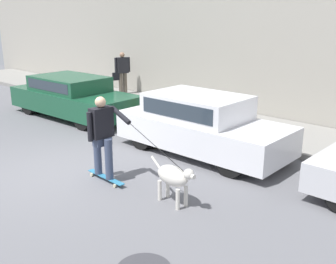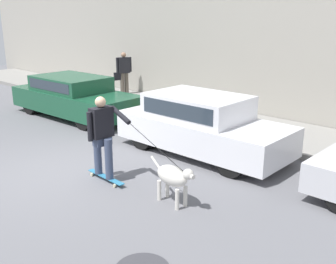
% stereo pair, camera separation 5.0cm
% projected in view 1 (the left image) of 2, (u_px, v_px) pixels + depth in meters
% --- Properties ---
extents(ground_plane, '(36.00, 36.00, 0.00)m').
position_uv_depth(ground_plane, '(57.00, 172.00, 8.08)').
color(ground_plane, slate).
extents(back_wall, '(32.00, 0.30, 4.83)m').
position_uv_depth(back_wall, '(242.00, 38.00, 12.18)').
color(back_wall, '#9E998E').
rests_on(back_wall, ground_plane).
extents(sidewalk_curb, '(30.00, 2.54, 0.15)m').
position_uv_depth(sidewalk_curb, '(212.00, 120.00, 11.83)').
color(sidewalk_curb, gray).
rests_on(sidewalk_curb, ground_plane).
extents(parked_car_0, '(4.58, 1.92, 1.27)m').
position_uv_depth(parked_car_0, '(73.00, 97.00, 12.33)').
color(parked_car_0, black).
rests_on(parked_car_0, ground_plane).
extents(parked_car_1, '(4.08, 1.70, 1.38)m').
position_uv_depth(parked_car_1, '(201.00, 125.00, 9.04)').
color(parked_car_1, black).
rests_on(parked_car_1, ground_plane).
extents(dog, '(1.09, 0.41, 0.75)m').
position_uv_depth(dog, '(174.00, 177.00, 6.61)').
color(dog, beige).
rests_on(dog, ground_plane).
extents(skateboarder, '(2.51, 0.62, 1.66)m').
position_uv_depth(skateboarder, '(102.00, 134.00, 7.43)').
color(skateboarder, beige).
rests_on(skateboarder, ground_plane).
extents(pedestrian_with_bag, '(0.38, 0.69, 1.60)m').
position_uv_depth(pedestrian_with_bag, '(122.00, 71.00, 15.04)').
color(pedestrian_with_bag, brown).
rests_on(pedestrian_with_bag, sidewalk_curb).
extents(fire_hydrant, '(0.18, 0.18, 0.77)m').
position_uv_depth(fire_hydrant, '(153.00, 113.00, 11.29)').
color(fire_hydrant, gold).
rests_on(fire_hydrant, ground_plane).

